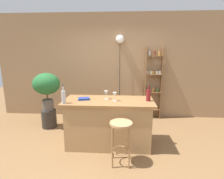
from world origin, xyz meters
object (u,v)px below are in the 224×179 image
(plant_stool, at_px, (49,118))
(wine_glass_center, at_px, (115,95))
(spice_shelf, at_px, (153,82))
(cookbook, at_px, (84,99))
(wine_glass_left, at_px, (106,93))
(bar_stool, at_px, (121,133))
(pendant_globe_light, at_px, (120,40))
(potted_plant, at_px, (46,86))
(bottle_spirits_clear, at_px, (148,95))
(bottle_sauce_amber, at_px, (64,97))

(plant_stool, relative_size, wine_glass_center, 2.63)
(spice_shelf, distance_m, cookbook, 2.15)
(wine_glass_left, xyz_separation_m, cookbook, (-0.42, -0.07, -0.10))
(spice_shelf, relative_size, wine_glass_left, 11.78)
(bar_stool, xyz_separation_m, cookbook, (-0.72, 0.61, 0.38))
(bar_stool, height_order, pendant_globe_light, pendant_globe_light)
(wine_glass_left, bearing_deg, plant_stool, 156.40)
(potted_plant, xyz_separation_m, bottle_spirits_clear, (2.25, -0.72, -0.01))
(bottle_sauce_amber, bearing_deg, potted_plant, 126.95)
(bottle_spirits_clear, relative_size, wine_glass_left, 1.86)
(potted_plant, distance_m, pendant_globe_light, 2.15)
(spice_shelf, xyz_separation_m, wine_glass_center, (-0.96, -1.55, 0.02))
(wine_glass_left, distance_m, cookbook, 0.44)
(spice_shelf, xyz_separation_m, bottle_sauce_amber, (-1.85, -1.76, 0.03))
(potted_plant, bearing_deg, cookbook, -34.47)
(potted_plant, bearing_deg, plant_stool, 0.00)
(pendant_globe_light, bearing_deg, cookbook, -112.99)
(plant_stool, relative_size, bottle_spirits_clear, 1.42)
(bar_stool, relative_size, potted_plant, 0.81)
(potted_plant, distance_m, cookbook, 1.26)
(plant_stool, bearing_deg, potted_plant, 0.00)
(spice_shelf, distance_m, bottle_sauce_amber, 2.55)
(bar_stool, distance_m, wine_glass_left, 0.89)
(plant_stool, xyz_separation_m, pendant_globe_light, (1.68, 0.83, 1.87))
(bottle_sauce_amber, distance_m, wine_glass_left, 0.80)
(spice_shelf, relative_size, bottle_spirits_clear, 6.35)
(bottle_spirits_clear, bearing_deg, pendant_globe_light, 110.04)
(spice_shelf, xyz_separation_m, potted_plant, (-2.58, -0.78, 0.03))
(wine_glass_left, xyz_separation_m, wine_glass_center, (0.17, -0.13, 0.00))
(spice_shelf, xyz_separation_m, pendant_globe_light, (-0.89, 0.04, 1.08))
(bottle_spirits_clear, distance_m, wine_glass_left, 0.80)
(pendant_globe_light, bearing_deg, wine_glass_center, -92.22)
(spice_shelf, relative_size, potted_plant, 2.17)
(plant_stool, bearing_deg, bottle_sauce_amber, -53.05)
(spice_shelf, distance_m, wine_glass_center, 1.82)
(bottle_spirits_clear, xyz_separation_m, wine_glass_left, (-0.80, 0.08, 0.00))
(bottle_sauce_amber, distance_m, bottle_spirits_clear, 1.54)
(plant_stool, relative_size, cookbook, 2.06)
(pendant_globe_light, bearing_deg, bottle_spirits_clear, -69.96)
(bar_stool, relative_size, cookbook, 3.41)
(bar_stool, bearing_deg, pendant_globe_light, 91.82)
(bottle_sauce_amber, relative_size, cookbook, 1.56)
(cookbook, bearing_deg, spice_shelf, 30.69)
(plant_stool, distance_m, pendant_globe_light, 2.65)
(wine_glass_center, bearing_deg, cookbook, 174.71)
(wine_glass_left, bearing_deg, bottle_spirits_clear, -6.05)
(potted_plant, relative_size, wine_glass_center, 5.42)
(plant_stool, relative_size, pendant_globe_light, 0.19)
(bar_stool, height_order, wine_glass_left, wine_glass_left)
(bottle_spirits_clear, bearing_deg, plant_stool, 162.27)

